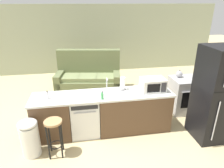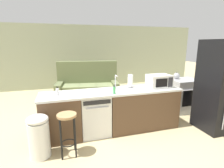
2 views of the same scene
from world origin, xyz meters
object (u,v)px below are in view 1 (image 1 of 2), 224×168
soap_bottle (102,96)px  paper_towel_roll (123,84)px  refrigerator (217,95)px  microwave (153,85)px  kettle (179,74)px  couch (89,78)px  dish_soap_bottle (48,96)px  stove_range (185,95)px  trash_bin (30,137)px  bar_stool (54,131)px  dishwasher (85,116)px

soap_bottle → paper_towel_roll: bearing=38.4°
refrigerator → microwave: 1.26m
kettle → couch: (-2.21, 1.67, -0.59)m
paper_towel_roll → dish_soap_bottle: size_ratio=1.60×
stove_range → soap_bottle: soap_bottle is taller
paper_towel_roll → trash_bin: size_ratio=0.38×
dish_soap_bottle → bar_stool: (0.13, -0.57, -0.44)m
refrigerator → microwave: refrigerator is taller
soap_bottle → stove_range: bearing=19.0°
microwave → couch: size_ratio=0.24×
dishwasher → trash_bin: size_ratio=1.14×
kettle → bar_stool: bearing=-156.9°
paper_towel_roll → couch: 2.36m
microwave → dish_soap_bottle: microwave is taller
dishwasher → couch: bearing=84.6°
stove_range → paper_towel_roll: size_ratio=3.19×
soap_bottle → dish_soap_bottle: (-1.06, 0.19, 0.00)m
soap_bottle → bar_stool: soap_bottle is taller
dish_soap_bottle → trash_bin: dish_soap_bottle is taller
stove_range → kettle: size_ratio=4.39×
microwave → bar_stool: microwave is taller
kettle → trash_bin: size_ratio=0.28×
paper_towel_roll → dish_soap_bottle: paper_towel_roll is taller
paper_towel_roll → microwave: bearing=-15.2°
dish_soap_bottle → soap_bottle: bearing=-10.4°
paper_towel_roll → dish_soap_bottle: (-1.55, -0.20, -0.07)m
dishwasher → kettle: 2.59m
stove_range → microwave: bearing=-154.1°
microwave → kettle: size_ratio=2.44×
microwave → kettle: (0.96, 0.68, -0.05)m
microwave → paper_towel_roll: 0.64m
microwave → couch: bearing=118.0°
soap_bottle → couch: couch is taller
stove_range → paper_towel_roll: 1.89m
refrigerator → soap_bottle: size_ratio=11.01×
trash_bin → couch: bearing=66.3°
microwave → couch: couch is taller
paper_towel_roll → soap_bottle: paper_towel_roll is taller
soap_bottle → dish_soap_bottle: size_ratio=1.00×
paper_towel_roll → stove_range: bearing=12.3°
refrigerator → dish_soap_bottle: (-3.30, 0.52, 0.00)m
dish_soap_bottle → dishwasher: bearing=2.3°
refrigerator → soap_bottle: 2.27m
stove_range → dish_soap_bottle: dish_soap_bottle is taller
refrigerator → soap_bottle: (-2.24, 0.33, 0.00)m
soap_bottle → kettle: 2.27m
stove_range → kettle: 0.57m
dishwasher → soap_bottle: bearing=-32.2°
bar_stool → kettle: bearing=23.1°
kettle → stove_range: bearing=-38.2°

